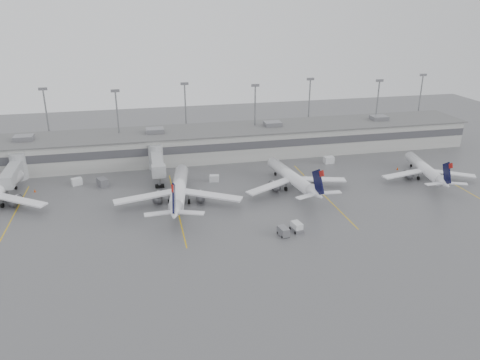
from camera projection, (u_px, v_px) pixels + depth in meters
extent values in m
plane|color=#565659|center=(282.00, 248.00, 87.79)|extent=(260.00, 260.00, 0.00)
cube|color=#A4A49F|center=(224.00, 142.00, 139.14)|extent=(150.00, 16.00, 8.00)
cube|color=#47474C|center=(229.00, 147.00, 131.46)|extent=(150.00, 0.15, 2.20)
cube|color=#606060|center=(224.00, 129.00, 137.69)|extent=(152.00, 17.00, 0.30)
cube|color=slate|center=(24.00, 138.00, 126.14)|extent=(5.00, 4.00, 1.30)
cube|color=slate|center=(379.00, 118.00, 147.67)|extent=(5.00, 4.00, 1.30)
cylinder|color=gray|center=(48.00, 124.00, 135.37)|extent=(0.44, 0.44, 20.00)
cube|color=slate|center=(43.00, 89.00, 131.70)|extent=(2.40, 0.50, 0.80)
cylinder|color=gray|center=(119.00, 127.00, 132.65)|extent=(0.44, 0.44, 20.00)
cube|color=slate|center=(115.00, 91.00, 128.98)|extent=(2.40, 0.50, 0.80)
cylinder|color=gray|center=(186.00, 117.00, 143.58)|extent=(0.44, 0.44, 20.00)
cube|color=slate|center=(184.00, 84.00, 139.91)|extent=(2.40, 0.50, 0.80)
cylinder|color=gray|center=(255.00, 119.00, 140.85)|extent=(0.44, 0.44, 20.00)
cube|color=slate|center=(255.00, 85.00, 137.18)|extent=(2.40, 0.50, 0.80)
cylinder|color=gray|center=(309.00, 111.00, 151.78)|extent=(0.44, 0.44, 20.00)
cube|color=slate|center=(310.00, 79.00, 148.11)|extent=(2.40, 0.50, 0.80)
cylinder|color=gray|center=(376.00, 113.00, 149.06)|extent=(0.44, 0.44, 20.00)
cube|color=slate|center=(380.00, 81.00, 145.39)|extent=(2.40, 0.50, 0.80)
cylinder|color=gray|center=(419.00, 105.00, 159.99)|extent=(0.44, 0.44, 20.00)
cube|color=slate|center=(423.00, 75.00, 156.31)|extent=(2.40, 0.50, 0.80)
cylinder|color=#949799|center=(19.00, 166.00, 120.66)|extent=(4.00, 4.00, 7.00)
cube|color=#949799|center=(13.00, 172.00, 114.46)|extent=(2.80, 13.00, 2.60)
cube|color=#949799|center=(5.00, 183.00, 107.63)|extent=(3.40, 2.40, 3.00)
cylinder|color=gray|center=(8.00, 194.00, 108.67)|extent=(0.70, 0.70, 2.80)
cube|color=black|center=(8.00, 198.00, 109.05)|extent=(2.20, 1.20, 0.70)
cylinder|color=#949799|center=(156.00, 157.00, 127.84)|extent=(4.00, 4.00, 7.00)
cube|color=#949799|center=(157.00, 162.00, 121.63)|extent=(2.80, 13.00, 2.60)
cube|color=#949799|center=(159.00, 171.00, 114.81)|extent=(3.40, 2.40, 3.00)
cylinder|color=gray|center=(160.00, 182.00, 115.85)|extent=(0.70, 0.70, 2.80)
cube|color=black|center=(160.00, 186.00, 116.23)|extent=(2.20, 1.20, 0.70)
cube|color=#E4B30D|center=(11.00, 221.00, 98.87)|extent=(0.25, 40.00, 0.01)
cube|color=#E4B30D|center=(177.00, 206.00, 106.05)|extent=(0.25, 40.00, 0.01)
cube|color=#E4B30D|center=(321.00, 193.00, 113.22)|extent=(0.25, 40.00, 0.01)
cube|color=#E4B30D|center=(449.00, 181.00, 120.40)|extent=(0.25, 40.00, 0.01)
cone|color=white|center=(20.00, 174.00, 117.19)|extent=(3.52, 3.38, 2.94)
cube|color=white|center=(21.00, 200.00, 103.43)|extent=(12.15, 8.92, 0.34)
cylinder|color=black|center=(16.00, 188.00, 114.98)|extent=(0.55, 0.94, 0.88)
cylinder|color=black|center=(2.00, 205.00, 104.85)|extent=(0.69, 1.15, 1.08)
cylinder|color=white|center=(179.00, 188.00, 107.72)|extent=(6.90, 23.76, 3.21)
cone|color=white|center=(182.00, 168.00, 120.08)|extent=(3.65, 3.47, 3.21)
cone|color=white|center=(175.00, 212.00, 94.31)|extent=(4.02, 5.79, 3.21)
cube|color=white|center=(145.00, 197.00, 104.81)|extent=(14.18, 4.90, 0.37)
cube|color=white|center=(212.00, 195.00, 105.68)|extent=(13.65, 8.82, 0.37)
cube|color=black|center=(174.00, 199.00, 92.70)|extent=(1.27, 6.00, 7.00)
cube|color=maroon|center=(173.00, 189.00, 90.40)|extent=(0.66, 2.19, 2.03)
cylinder|color=black|center=(182.00, 183.00, 117.68)|extent=(0.52, 1.01, 0.96)
cylinder|color=black|center=(169.00, 202.00, 106.54)|extent=(0.66, 1.24, 1.18)
cylinder|color=black|center=(189.00, 201.00, 106.81)|extent=(0.66, 1.24, 1.18)
cylinder|color=white|center=(290.00, 176.00, 115.56)|extent=(5.78, 21.68, 2.93)
cone|color=white|center=(271.00, 161.00, 126.15)|extent=(3.27, 3.10, 2.93)
cone|color=white|center=(316.00, 194.00, 104.06)|extent=(3.56, 5.23, 2.93)
cube|color=white|center=(269.00, 186.00, 111.23)|extent=(12.54, 7.79, 0.34)
cube|color=white|center=(320.00, 179.00, 115.68)|extent=(12.95, 4.77, 0.34)
cube|color=black|center=(318.00, 183.00, 102.62)|extent=(1.03, 5.49, 6.39)
cube|color=maroon|center=(322.00, 174.00, 100.59)|extent=(0.55, 2.00, 1.85)
cylinder|color=black|center=(275.00, 174.00, 124.15)|extent=(0.46, 0.92, 0.88)
cylinder|color=black|center=(286.00, 189.00, 114.05)|extent=(0.58, 1.12, 1.07)
cylinder|color=black|center=(301.00, 187.00, 115.38)|extent=(0.58, 1.12, 1.07)
cylinder|color=white|center=(424.00, 168.00, 122.03)|extent=(6.20, 19.75, 2.67)
cone|color=white|center=(408.00, 155.00, 132.33)|extent=(3.08, 2.94, 2.67)
cone|color=white|center=(444.00, 183.00, 110.86)|extent=(3.44, 4.87, 2.67)
cube|color=white|center=(403.00, 174.00, 119.74)|extent=(11.78, 3.80, 0.31)
cube|color=white|center=(451.00, 173.00, 120.19)|extent=(11.28, 7.56, 0.31)
cube|color=black|center=(447.00, 174.00, 109.52)|extent=(1.18, 4.98, 5.83)
cube|color=maroon|center=(451.00, 166.00, 107.60)|extent=(0.59, 1.82, 1.69)
cylinder|color=black|center=(411.00, 166.00, 130.32)|extent=(0.45, 0.85, 0.80)
cylinder|color=black|center=(418.00, 178.00, 121.09)|extent=(0.57, 1.04, 0.98)
cylinder|color=black|center=(432.00, 178.00, 121.23)|extent=(0.57, 1.04, 0.98)
cube|color=silver|center=(297.00, 227.00, 94.04)|extent=(2.02, 2.80, 1.92)
cube|color=slate|center=(297.00, 229.00, 94.25)|extent=(2.31, 3.25, 0.75)
cylinder|color=black|center=(290.00, 228.00, 94.89)|extent=(0.34, 0.63, 0.60)
cylinder|color=black|center=(298.00, 227.00, 95.50)|extent=(0.34, 0.63, 0.60)
cylinder|color=black|center=(295.00, 233.00, 93.06)|extent=(0.34, 0.63, 0.60)
cylinder|color=black|center=(303.00, 231.00, 93.67)|extent=(0.34, 0.63, 0.60)
cube|color=slate|center=(283.00, 231.00, 92.30)|extent=(2.03, 2.99, 1.67)
cylinder|color=black|center=(278.00, 233.00, 93.14)|extent=(0.31, 0.58, 0.55)
cylinder|color=black|center=(289.00, 236.00, 91.94)|extent=(0.31, 0.58, 0.55)
cube|color=silver|center=(77.00, 181.00, 117.74)|extent=(2.90, 2.39, 1.76)
cube|color=silver|center=(214.00, 178.00, 119.93)|extent=(2.65, 2.04, 1.68)
cube|color=silver|center=(329.00, 160.00, 133.40)|extent=(2.79, 1.93, 1.92)
cube|color=slate|center=(103.00, 182.00, 116.87)|extent=(3.13, 3.74, 2.00)
cone|color=#E14704|center=(35.00, 191.00, 113.42)|extent=(0.48, 0.48, 0.76)
cone|color=#E14704|center=(181.00, 182.00, 118.56)|extent=(0.44, 0.44, 0.70)
cone|color=#E14704|center=(297.00, 180.00, 120.13)|extent=(0.48, 0.48, 0.77)
cone|color=#E14704|center=(397.00, 168.00, 128.35)|extent=(0.50, 0.50, 0.79)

